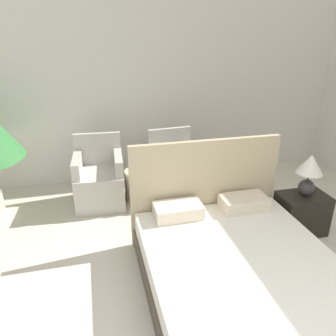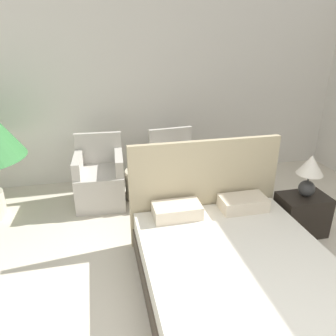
{
  "view_description": "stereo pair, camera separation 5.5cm",
  "coord_description": "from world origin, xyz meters",
  "px_view_note": "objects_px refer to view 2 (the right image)",
  "views": [
    {
      "loc": [
        -0.95,
        -0.85,
        2.21
      ],
      "look_at": [
        -0.09,
        2.71,
        0.66
      ],
      "focal_mm": 35.0,
      "sensor_mm": 36.0,
      "label": 1
    },
    {
      "loc": [
        -0.9,
        -0.86,
        2.21
      ],
      "look_at": [
        -0.09,
        2.71,
        0.66
      ],
      "focal_mm": 35.0,
      "sensor_mm": 36.0,
      "label": 2
    }
  ],
  "objects_px": {
    "armchair_near_window_left": "(100,182)",
    "armchair_near_window_right": "(177,175)",
    "bed": "(235,269)",
    "table_lamp": "(310,171)",
    "nightstand": "(301,215)",
    "side_table": "(140,184)"
  },
  "relations": [
    {
      "from": "armchair_near_window_left",
      "to": "nightstand",
      "type": "height_order",
      "value": "armchair_near_window_left"
    },
    {
      "from": "bed",
      "to": "table_lamp",
      "type": "distance_m",
      "value": 1.45
    },
    {
      "from": "bed",
      "to": "armchair_near_window_right",
      "type": "height_order",
      "value": "bed"
    },
    {
      "from": "table_lamp",
      "to": "side_table",
      "type": "distance_m",
      "value": 2.21
    },
    {
      "from": "nightstand",
      "to": "side_table",
      "type": "height_order",
      "value": "nightstand"
    },
    {
      "from": "armchair_near_window_left",
      "to": "side_table",
      "type": "bearing_deg",
      "value": 3.87
    },
    {
      "from": "armchair_near_window_left",
      "to": "side_table",
      "type": "height_order",
      "value": "armchair_near_window_left"
    },
    {
      "from": "armchair_near_window_left",
      "to": "bed",
      "type": "bearing_deg",
      "value": -57.48
    },
    {
      "from": "side_table",
      "to": "nightstand",
      "type": "bearing_deg",
      "value": -36.77
    },
    {
      "from": "armchair_near_window_right",
      "to": "side_table",
      "type": "height_order",
      "value": "armchair_near_window_right"
    },
    {
      "from": "bed",
      "to": "armchair_near_window_left",
      "type": "xyz_separation_m",
      "value": [
        -1.1,
        1.98,
        0.05
      ]
    },
    {
      "from": "armchair_near_window_left",
      "to": "armchair_near_window_right",
      "type": "distance_m",
      "value": 1.07
    },
    {
      "from": "table_lamp",
      "to": "armchair_near_window_right",
      "type": "bearing_deg",
      "value": 133.21
    },
    {
      "from": "armchair_near_window_right",
      "to": "table_lamp",
      "type": "xyz_separation_m",
      "value": [
        1.18,
        -1.26,
        0.48
      ]
    },
    {
      "from": "nightstand",
      "to": "side_table",
      "type": "relative_size",
      "value": 1.29
    },
    {
      "from": "table_lamp",
      "to": "bed",
      "type": "bearing_deg",
      "value": -147.79
    },
    {
      "from": "armchair_near_window_left",
      "to": "armchair_near_window_right",
      "type": "relative_size",
      "value": 1.0
    },
    {
      "from": "table_lamp",
      "to": "nightstand",
      "type": "bearing_deg",
      "value": -145.34
    },
    {
      "from": "bed",
      "to": "armchair_near_window_right",
      "type": "relative_size",
      "value": 2.15
    },
    {
      "from": "armchair_near_window_right",
      "to": "bed",
      "type": "bearing_deg",
      "value": -94.18
    },
    {
      "from": "bed",
      "to": "armchair_near_window_left",
      "type": "bearing_deg",
      "value": 119.19
    },
    {
      "from": "bed",
      "to": "side_table",
      "type": "relative_size",
      "value": 4.66
    }
  ]
}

